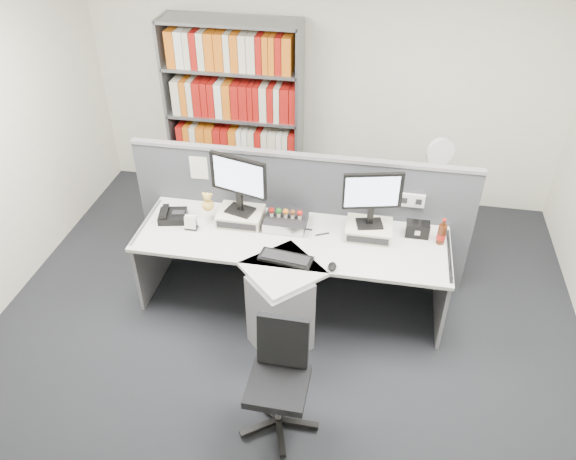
% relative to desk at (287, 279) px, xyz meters
% --- Properties ---
extents(ground, '(5.50, 5.50, 0.00)m').
position_rel_desk_xyz_m(ground, '(0.00, -0.60, -0.46)').
color(ground, '#23252A').
rests_on(ground, ground).
extents(room_shell, '(5.04, 5.54, 2.72)m').
position_rel_desk_xyz_m(room_shell, '(0.00, -0.60, 1.33)').
color(room_shell, white).
rests_on(room_shell, ground).
extents(partition, '(3.00, 0.08, 1.27)m').
position_rel_desk_xyz_m(partition, '(0.00, 0.65, 0.19)').
color(partition, '#46494F').
rests_on(partition, ground).
extents(desk, '(2.60, 1.20, 0.72)m').
position_rel_desk_xyz_m(desk, '(0.00, 0.00, 0.00)').
color(desk, silver).
rests_on(desk, ground).
extents(monitor_riser_left, '(0.38, 0.31, 0.10)m').
position_rel_desk_xyz_m(monitor_riser_left, '(-0.48, 0.38, 0.31)').
color(monitor_riser_left, beige).
rests_on(monitor_riser_left, desk).
extents(monitor_riser_right, '(0.38, 0.31, 0.10)m').
position_rel_desk_xyz_m(monitor_riser_right, '(0.62, 0.38, 0.31)').
color(monitor_riser_right, beige).
rests_on(monitor_riser_right, desk).
extents(monitor_left, '(0.50, 0.22, 0.52)m').
position_rel_desk_xyz_m(monitor_left, '(-0.48, 0.38, 0.68)').
color(monitor_left, black).
rests_on(monitor_left, monitor_riser_left).
extents(monitor_right, '(0.47, 0.20, 0.49)m').
position_rel_desk_xyz_m(monitor_right, '(0.62, 0.38, 0.66)').
color(monitor_right, black).
rests_on(monitor_right, monitor_riser_right).
extents(desktop_pc, '(0.35, 0.31, 0.09)m').
position_rel_desk_xyz_m(desktop_pc, '(-0.08, 0.39, 0.31)').
color(desktop_pc, black).
rests_on(desktop_pc, desk).
extents(figurines, '(0.29, 0.05, 0.09)m').
position_rel_desk_xyz_m(figurines, '(-0.08, 0.37, 0.41)').
color(figurines, beige).
rests_on(figurines, desktop_pc).
extents(keyboard, '(0.44, 0.22, 0.03)m').
position_rel_desk_xyz_m(keyboard, '(0.00, -0.07, 0.28)').
color(keyboard, black).
rests_on(keyboard, desk).
extents(mouse, '(0.07, 0.11, 0.04)m').
position_rel_desk_xyz_m(mouse, '(0.38, -0.11, 0.28)').
color(mouse, black).
rests_on(mouse, desk).
extents(desk_phone, '(0.27, 0.26, 0.10)m').
position_rel_desk_xyz_m(desk_phone, '(-1.07, 0.30, 0.30)').
color(desk_phone, black).
rests_on(desk_phone, desk).
extents(desk_calendar, '(0.11, 0.08, 0.13)m').
position_rel_desk_xyz_m(desk_calendar, '(-0.86, 0.20, 0.32)').
color(desk_calendar, black).
rests_on(desk_calendar, desk).
extents(plush_toy, '(0.10, 0.10, 0.18)m').
position_rel_desk_xyz_m(plush_toy, '(-0.75, 0.35, 0.44)').
color(plush_toy, gold).
rests_on(plush_toy, monitor_riser_left).
extents(speaker, '(0.19, 0.11, 0.13)m').
position_rel_desk_xyz_m(speaker, '(1.02, 0.44, 0.33)').
color(speaker, black).
rests_on(speaker, desk).
extents(cola_bottle, '(0.07, 0.07, 0.24)m').
position_rel_desk_xyz_m(cola_bottle, '(1.21, 0.37, 0.35)').
color(cola_bottle, '#3F190A').
rests_on(cola_bottle, desk).
extents(shelving_unit, '(1.41, 0.40, 2.00)m').
position_rel_desk_xyz_m(shelving_unit, '(-0.90, 1.85, 0.52)').
color(shelving_unit, slate).
rests_on(shelving_unit, ground).
extents(filing_cabinet, '(0.45, 0.61, 0.70)m').
position_rel_desk_xyz_m(filing_cabinet, '(1.20, 1.40, -0.11)').
color(filing_cabinet, slate).
rests_on(filing_cabinet, ground).
extents(desk_fan, '(0.27, 0.17, 0.47)m').
position_rel_desk_xyz_m(desk_fan, '(1.20, 1.40, 0.54)').
color(desk_fan, white).
rests_on(desk_fan, filing_cabinet).
extents(office_chair, '(0.54, 0.57, 0.86)m').
position_rel_desk_xyz_m(office_chair, '(0.13, -0.98, 0.00)').
color(office_chair, silver).
rests_on(office_chair, ground).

